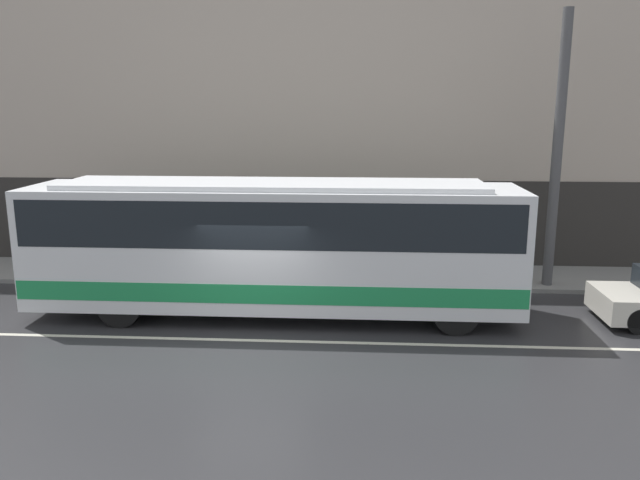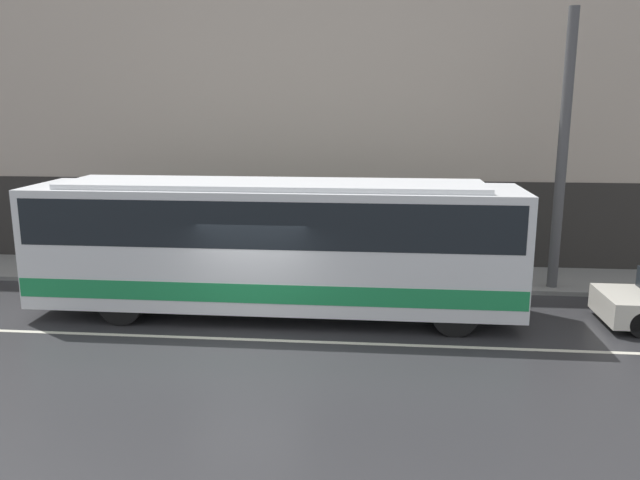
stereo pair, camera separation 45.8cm
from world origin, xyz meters
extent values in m
plane|color=#2D2D30|center=(0.00, 0.00, 0.00)|extent=(60.00, 60.00, 0.00)
cube|color=gray|center=(0.00, 5.34, 0.06)|extent=(60.00, 2.69, 0.12)
cube|color=#B7A899|center=(0.00, 6.84, 5.67)|extent=(60.00, 0.30, 11.33)
cube|color=#2D2B28|center=(0.00, 6.67, 1.40)|extent=(60.00, 0.06, 2.80)
cube|color=beige|center=(0.00, 0.00, 0.00)|extent=(54.00, 0.14, 0.01)
cube|color=white|center=(0.29, 1.78, 1.78)|extent=(11.81, 2.46, 2.86)
cube|color=#1E8C4C|center=(0.29, 1.78, 0.90)|extent=(11.75, 2.48, 0.45)
cube|color=black|center=(0.29, 1.78, 2.48)|extent=(11.46, 2.48, 1.09)
cube|color=orange|center=(6.15, 1.78, 3.02)|extent=(0.12, 1.84, 0.28)
cube|color=white|center=(0.29, 1.78, 3.27)|extent=(10.04, 2.09, 0.12)
cylinder|color=black|center=(4.60, 0.71, 0.53)|extent=(1.06, 0.28, 1.06)
cylinder|color=black|center=(4.60, 2.84, 0.53)|extent=(1.06, 0.28, 1.06)
cylinder|color=black|center=(-3.22, 0.71, 0.53)|extent=(1.06, 0.28, 1.06)
cylinder|color=black|center=(-3.22, 2.84, 0.53)|extent=(1.06, 0.28, 1.06)
cylinder|color=black|center=(8.77, 0.99, 0.31)|extent=(0.61, 0.20, 0.61)
cylinder|color=black|center=(8.77, 2.56, 0.31)|extent=(0.61, 0.20, 0.61)
cylinder|color=#4C4C4F|center=(7.72, 4.51, 3.86)|extent=(0.28, 0.28, 7.47)
camera|label=1|loc=(2.38, -12.92, 5.13)|focal=35.00mm
camera|label=2|loc=(2.84, -12.88, 5.13)|focal=35.00mm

